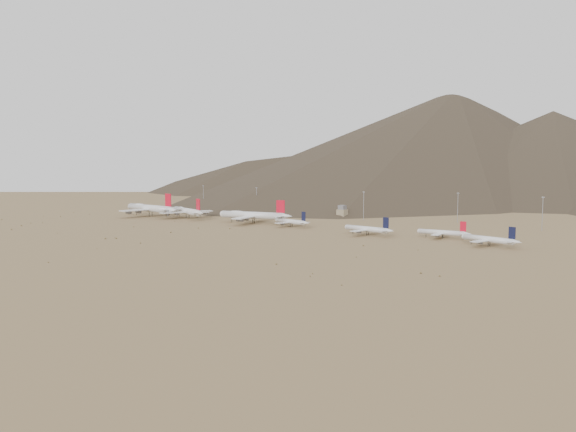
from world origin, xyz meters
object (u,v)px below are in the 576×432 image
Objects in this scene: widebody_east at (253,215)px; narrowbody_b at (368,229)px; control_tower at (342,212)px; widebody_centre at (187,211)px; narrowbody_a at (292,222)px; widebody_west at (150,208)px.

narrowbody_b is (116.75, -11.92, -2.51)m from widebody_east.
narrowbody_b reaches higher than control_tower.
widebody_centre reaches higher than narrowbody_a.
narrowbody_a is at bearing -86.11° from control_tower.
narrowbody_a is at bearing 179.13° from narrowbody_b.
widebody_east reaches higher than narrowbody_b.
widebody_west is 161.43m from narrowbody_a.
widebody_centre is (41.91, 8.94, -1.22)m from widebody_west.
widebody_east is at bearing -113.02° from control_tower.
widebody_east is 1.71× the size of narrowbody_a.
widebody_east reaches higher than control_tower.
narrowbody_b is at bearing 17.25° from widebody_centre.
widebody_centre reaches higher than control_tower.
narrowbody_a is 0.94× the size of narrowbody_b.
narrowbody_a is at bearing 20.54° from widebody_centre.
narrowbody_b is (74.71, -10.40, 0.23)m from narrowbody_a.
widebody_centre is at bearing -167.30° from narrowbody_a.
widebody_west is at bearing 172.16° from widebody_east.
narrowbody_a is 86.78m from control_tower.
control_tower is at bearing 136.79° from narrowbody_b.
widebody_west is at bearing -148.07° from control_tower.
widebody_east is at bearing -169.95° from narrowbody_a.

